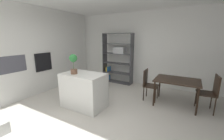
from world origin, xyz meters
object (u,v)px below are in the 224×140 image
Objects in this scene: open_bookshelf at (118,57)px; dining_chair_window_side at (211,90)px; dining_table at (177,82)px; dining_chair_island_side at (148,82)px; potted_plant_on_island at (73,62)px; kitchen_island at (84,90)px; built_in_oven at (44,62)px.

dining_chair_window_side is (3.18, -1.04, -0.49)m from open_bookshelf.
dining_table is 0.80m from dining_chair_island_side.
potted_plant_on_island reaches higher than dining_chair_island_side.
open_bookshelf is 1.78× the size of dining_table.
kitchen_island is at bearing -148.36° from dining_table.
dining_chair_island_side is (1.59, 1.46, -0.70)m from potted_plant_on_island.
dining_table is (2.39, -1.05, -0.40)m from open_bookshelf.
kitchen_island is 3.26m from dining_chair_window_side.
built_in_oven is at bearing -128.05° from open_bookshelf.
kitchen_island is at bearing 132.62° from dining_chair_island_side.
built_in_oven is 2.77m from open_bookshelf.
built_in_oven is at bearing 169.21° from potted_plant_on_island.
open_bookshelf reaches higher than built_in_oven.
potted_plant_on_island is 3.56m from dining_chair_window_side.
dining_chair_island_side is at bearing -179.83° from dining_table.
built_in_oven is 1.76m from potted_plant_on_island.
open_bookshelf is at bearing 51.95° from built_in_oven.
built_in_oven is 0.62× the size of dining_chair_window_side.
kitchen_island is 1.24× the size of dining_chair_island_side.
potted_plant_on_island is 2.27m from dining_chair_island_side.
dining_chair_window_side is at bearing 0.78° from dining_table.
dining_chair_window_side reaches higher than dining_chair_island_side.
built_in_oven reaches higher than dining_chair_window_side.
kitchen_island is (1.92, -0.20, -0.59)m from built_in_oven.
kitchen_island is at bearing -84.90° from open_bookshelf.
open_bookshelf reaches higher than dining_table.
dining_table is 1.24× the size of dining_chair_island_side.
open_bookshelf is 3.38m from dining_chair_window_side.
potted_plant_on_island is (-0.20, -0.12, 0.78)m from kitchen_island.
kitchen_island is at bearing -6.04° from built_in_oven.
built_in_oven is at bearing 107.53° from dining_chair_island_side.
built_in_oven is 4.27m from dining_table.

